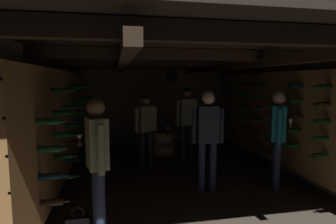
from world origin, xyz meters
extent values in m
plane|color=#473D33|center=(0.00, 0.00, 0.00)|extent=(8.40, 8.40, 0.00)
cube|color=gray|center=(0.00, 3.23, 1.18)|extent=(4.72, 0.06, 2.35)
cube|color=gray|center=(-2.33, 0.00, 1.18)|extent=(0.06, 6.40, 2.35)
cube|color=gray|center=(2.33, 0.00, 1.18)|extent=(0.06, 6.40, 2.35)
cube|color=black|center=(0.00, 0.00, 2.38)|extent=(4.72, 6.52, 0.06)
cube|color=#2D2116|center=(0.00, -2.80, 2.26)|extent=(4.60, 0.14, 0.16)
cube|color=#2D2116|center=(0.00, -0.93, 2.26)|extent=(4.60, 0.14, 0.16)
cube|color=#2D2116|center=(0.00, 0.93, 2.26)|extent=(4.60, 0.14, 0.16)
cube|color=#2D2116|center=(0.00, 2.80, 2.26)|extent=(4.60, 0.14, 0.16)
cube|color=#2D2116|center=(-1.03, 0.00, 2.15)|extent=(0.12, 6.40, 0.12)
cube|color=#2D2116|center=(1.03, 0.00, 2.15)|extent=(0.12, 6.40, 0.12)
cylinder|color=white|center=(0.53, 3.19, 2.01)|extent=(0.31, 0.02, 0.31)
cylinder|color=#2D2314|center=(0.53, 3.17, 2.01)|extent=(0.34, 0.01, 0.34)
cube|color=black|center=(0.53, 3.17, 2.01)|extent=(0.06, 0.01, 0.10)
cube|color=black|center=(0.53, 3.17, 2.01)|extent=(0.13, 0.01, 0.13)
cube|color=olive|center=(-2.14, 0.15, 1.15)|extent=(0.32, 5.50, 1.80)
cylinder|color=black|center=(-1.88, -1.81, 0.55)|extent=(0.28, 0.07, 0.07)
cylinder|color=black|center=(-1.70, -1.81, 0.55)|extent=(0.07, 0.03, 0.03)
cylinder|color=#143819|center=(-1.88, -1.01, 0.55)|extent=(0.28, 0.07, 0.07)
cylinder|color=#143819|center=(-1.70, -1.01, 0.55)|extent=(0.07, 0.03, 0.03)
cylinder|color=#0F2838|center=(-1.88, -0.23, 0.55)|extent=(0.28, 0.07, 0.07)
cylinder|color=#0F2838|center=(-1.70, -0.23, 0.55)|extent=(0.07, 0.03, 0.03)
cylinder|color=#143819|center=(-1.88, 1.32, 0.55)|extent=(0.28, 0.07, 0.07)
cylinder|color=#143819|center=(-1.70, 1.32, 0.55)|extent=(0.07, 0.03, 0.03)
cylinder|color=#0F2838|center=(-1.88, -1.82, 0.85)|extent=(0.28, 0.07, 0.07)
cylinder|color=#0F2838|center=(-1.70, -1.82, 0.85)|extent=(0.07, 0.03, 0.03)
cylinder|color=#143819|center=(-1.88, -1.04, 0.85)|extent=(0.28, 0.07, 0.07)
cylinder|color=#143819|center=(-1.70, -1.04, 0.85)|extent=(0.07, 0.03, 0.03)
cylinder|color=black|center=(-1.88, -0.24, 0.85)|extent=(0.28, 0.07, 0.07)
cylinder|color=black|center=(-1.70, -0.24, 0.85)|extent=(0.07, 0.03, 0.03)
cylinder|color=#194723|center=(-1.88, 0.55, 0.85)|extent=(0.28, 0.07, 0.07)
cylinder|color=#194723|center=(-1.70, 0.55, 0.85)|extent=(0.07, 0.03, 0.03)
cylinder|color=#143819|center=(-1.88, 1.32, 0.85)|extent=(0.28, 0.07, 0.07)
cylinder|color=#143819|center=(-1.70, 1.32, 0.85)|extent=(0.07, 0.03, 0.03)
cylinder|color=#194723|center=(-1.88, -1.81, 1.15)|extent=(0.28, 0.07, 0.07)
cylinder|color=#194723|center=(-1.70, -1.81, 1.15)|extent=(0.07, 0.03, 0.03)
cylinder|color=#194723|center=(-1.88, -1.02, 1.15)|extent=(0.28, 0.07, 0.07)
cylinder|color=#194723|center=(-1.70, -1.02, 1.15)|extent=(0.07, 0.03, 0.03)
cylinder|color=#143819|center=(-1.88, -0.24, 1.15)|extent=(0.28, 0.07, 0.07)
cylinder|color=#143819|center=(-1.70, -0.24, 1.15)|extent=(0.07, 0.03, 0.03)
cylinder|color=#0F2838|center=(-1.88, 0.55, 1.15)|extent=(0.28, 0.07, 0.07)
cylinder|color=#0F2838|center=(-1.70, 0.55, 1.15)|extent=(0.07, 0.03, 0.03)
cylinder|color=#194723|center=(-1.88, 1.32, 1.15)|extent=(0.28, 0.07, 0.07)
cylinder|color=#194723|center=(-1.70, 1.32, 1.15)|extent=(0.07, 0.03, 0.03)
cylinder|color=#194723|center=(-1.88, -1.81, 1.45)|extent=(0.28, 0.07, 0.07)
cylinder|color=#194723|center=(-1.70, -1.81, 1.45)|extent=(0.07, 0.03, 0.03)
cylinder|color=#143819|center=(-1.88, -1.04, 1.45)|extent=(0.28, 0.07, 0.07)
cylinder|color=#143819|center=(-1.70, -1.04, 1.45)|extent=(0.07, 0.03, 0.03)
cylinder|color=#194723|center=(-1.88, -0.26, 1.45)|extent=(0.28, 0.07, 0.07)
cylinder|color=#194723|center=(-1.70, -0.26, 1.45)|extent=(0.07, 0.03, 0.03)
cylinder|color=#143819|center=(-1.88, 0.53, 1.45)|extent=(0.28, 0.07, 0.07)
cylinder|color=#143819|center=(-1.70, 0.53, 1.45)|extent=(0.07, 0.03, 0.03)
cylinder|color=#194723|center=(-1.88, 1.32, 1.45)|extent=(0.28, 0.07, 0.07)
cylinder|color=#194723|center=(-1.70, 1.32, 1.45)|extent=(0.07, 0.03, 0.03)
cylinder|color=#194723|center=(-1.88, 2.11, 1.45)|extent=(0.28, 0.07, 0.07)
cylinder|color=#194723|center=(-1.70, 2.11, 1.45)|extent=(0.07, 0.03, 0.03)
cylinder|color=#143819|center=(-1.88, -1.03, 1.75)|extent=(0.28, 0.07, 0.07)
cylinder|color=#143819|center=(-1.70, -1.03, 1.75)|extent=(0.07, 0.03, 0.03)
cylinder|color=#143819|center=(-1.88, 0.53, 1.75)|extent=(0.28, 0.07, 0.07)
cylinder|color=#143819|center=(-1.70, 0.53, 1.75)|extent=(0.07, 0.03, 0.03)
cylinder|color=#194723|center=(-1.88, 1.32, 1.75)|extent=(0.28, 0.07, 0.07)
cylinder|color=#194723|center=(-1.70, 1.32, 1.75)|extent=(0.07, 0.03, 0.03)
cylinder|color=#194723|center=(-1.88, 2.12, 1.75)|extent=(0.28, 0.07, 0.07)
cylinder|color=#194723|center=(-1.70, 2.12, 1.75)|extent=(0.07, 0.03, 0.03)
cube|color=olive|center=(-1.99, 0.15, 0.40)|extent=(0.02, 5.50, 0.02)
cube|color=olive|center=(-1.99, 0.15, 0.70)|extent=(0.02, 5.50, 0.02)
cube|color=olive|center=(-1.99, 0.15, 1.00)|extent=(0.02, 5.50, 0.02)
cube|color=olive|center=(-1.99, 0.15, 1.30)|extent=(0.02, 5.50, 0.02)
cube|color=olive|center=(-1.99, 0.15, 1.60)|extent=(0.02, 5.50, 0.02)
cube|color=olive|center=(-1.99, 0.15, 1.90)|extent=(0.02, 5.50, 0.02)
cube|color=olive|center=(2.14, 0.15, 1.15)|extent=(0.32, 5.50, 1.80)
cylinder|color=black|center=(1.88, -0.16, 0.51)|extent=(0.28, 0.07, 0.07)
cylinder|color=black|center=(1.70, -0.16, 0.51)|extent=(0.07, 0.03, 0.03)
cylinder|color=#143819|center=(1.88, 0.46, 0.51)|extent=(0.28, 0.07, 0.07)
cylinder|color=#143819|center=(1.70, 0.46, 0.51)|extent=(0.07, 0.03, 0.03)
cylinder|color=black|center=(1.88, 1.67, 0.51)|extent=(0.28, 0.07, 0.07)
cylinder|color=black|center=(1.70, 1.67, 0.51)|extent=(0.07, 0.03, 0.03)
cylinder|color=#194723|center=(1.88, 2.30, 0.51)|extent=(0.28, 0.07, 0.07)
cylinder|color=#194723|center=(1.70, 2.30, 0.51)|extent=(0.07, 0.03, 0.03)
cylinder|color=#143819|center=(1.88, -1.39, 0.76)|extent=(0.28, 0.07, 0.07)
cylinder|color=#143819|center=(1.70, -1.39, 0.76)|extent=(0.07, 0.03, 0.03)
cylinder|color=#194723|center=(1.88, -0.76, 0.76)|extent=(0.28, 0.07, 0.07)
cylinder|color=#194723|center=(1.70, -0.76, 0.76)|extent=(0.07, 0.03, 0.03)
cylinder|color=#143819|center=(1.88, -0.14, 0.76)|extent=(0.28, 0.07, 0.07)
cylinder|color=#143819|center=(1.70, -0.14, 0.76)|extent=(0.07, 0.03, 0.03)
cylinder|color=black|center=(1.88, 0.47, 0.76)|extent=(0.28, 0.07, 0.07)
cylinder|color=black|center=(1.70, 0.47, 0.76)|extent=(0.07, 0.03, 0.03)
cylinder|color=#143819|center=(1.88, 1.05, 0.76)|extent=(0.28, 0.07, 0.07)
cylinder|color=#143819|center=(1.70, 1.05, 0.76)|extent=(0.07, 0.03, 0.03)
cylinder|color=black|center=(1.88, 2.28, 0.76)|extent=(0.28, 0.07, 0.07)
cylinder|color=black|center=(1.70, 2.28, 0.76)|extent=(0.07, 0.03, 0.03)
cylinder|color=#194723|center=(1.88, -1.39, 1.02)|extent=(0.28, 0.07, 0.07)
cylinder|color=#194723|center=(1.70, -1.39, 1.02)|extent=(0.07, 0.03, 0.03)
cylinder|color=#194723|center=(1.88, -0.75, 1.02)|extent=(0.28, 0.07, 0.07)
cylinder|color=#194723|center=(1.70, -0.75, 1.02)|extent=(0.07, 0.03, 0.03)
cylinder|color=#143819|center=(1.88, -0.16, 1.02)|extent=(0.28, 0.07, 0.07)
cylinder|color=#143819|center=(1.70, -0.16, 1.02)|extent=(0.07, 0.03, 0.03)
cylinder|color=#194723|center=(1.88, 0.47, 1.02)|extent=(0.28, 0.07, 0.07)
cylinder|color=#194723|center=(1.70, 0.47, 1.02)|extent=(0.07, 0.03, 0.03)
cylinder|color=#0F2838|center=(1.88, 1.05, 1.02)|extent=(0.28, 0.07, 0.07)
cylinder|color=#0F2838|center=(1.70, 1.05, 1.02)|extent=(0.07, 0.03, 0.03)
cylinder|color=#194723|center=(1.88, 1.69, 1.02)|extent=(0.28, 0.07, 0.07)
cylinder|color=#194723|center=(1.70, 1.69, 1.02)|extent=(0.07, 0.03, 0.03)
cylinder|color=black|center=(1.88, 2.29, 1.02)|extent=(0.28, 0.07, 0.07)
cylinder|color=black|center=(1.70, 2.29, 1.02)|extent=(0.07, 0.03, 0.03)
cylinder|color=#194723|center=(1.88, -1.39, 1.28)|extent=(0.28, 0.07, 0.07)
cylinder|color=#194723|center=(1.70, -1.39, 1.28)|extent=(0.07, 0.03, 0.03)
cylinder|color=black|center=(1.88, -0.78, 1.28)|extent=(0.28, 0.07, 0.07)
cylinder|color=black|center=(1.70, -0.78, 1.28)|extent=(0.07, 0.03, 0.03)
cylinder|color=#143819|center=(1.88, -0.15, 1.28)|extent=(0.28, 0.07, 0.07)
cylinder|color=#143819|center=(1.70, -0.15, 1.28)|extent=(0.07, 0.03, 0.03)
cylinder|color=#194723|center=(1.88, 0.45, 1.28)|extent=(0.28, 0.07, 0.07)
cylinder|color=#194723|center=(1.70, 0.45, 1.28)|extent=(0.07, 0.03, 0.03)
cylinder|color=#143819|center=(1.88, 1.07, 1.28)|extent=(0.28, 0.07, 0.07)
cylinder|color=#143819|center=(1.70, 1.07, 1.28)|extent=(0.07, 0.03, 0.03)
cylinder|color=#143819|center=(1.88, 1.69, 1.28)|extent=(0.28, 0.07, 0.07)
cylinder|color=#143819|center=(1.70, 1.69, 1.28)|extent=(0.07, 0.03, 0.03)
cylinder|color=black|center=(1.88, -1.38, 1.54)|extent=(0.28, 0.07, 0.07)
cylinder|color=black|center=(1.70, -1.38, 1.54)|extent=(0.07, 0.03, 0.03)
cylinder|color=#194723|center=(1.88, -0.77, 1.54)|extent=(0.28, 0.07, 0.07)
cylinder|color=#194723|center=(1.70, -0.77, 1.54)|extent=(0.07, 0.03, 0.03)
cylinder|color=#143819|center=(1.88, -0.16, 1.54)|extent=(0.28, 0.07, 0.07)
cylinder|color=#143819|center=(1.70, -0.16, 1.54)|extent=(0.07, 0.03, 0.03)
cylinder|color=#143819|center=(1.88, 0.47, 1.54)|extent=(0.28, 0.07, 0.07)
cylinder|color=#143819|center=(1.70, 0.47, 1.54)|extent=(0.07, 0.03, 0.03)
cylinder|color=#194723|center=(1.88, 1.08, 1.54)|extent=(0.28, 0.07, 0.07)
cylinder|color=#194723|center=(1.70, 1.08, 1.54)|extent=(0.07, 0.03, 0.03)
cylinder|color=#194723|center=(1.88, 1.68, 1.54)|extent=(0.28, 0.07, 0.07)
cylinder|color=#194723|center=(1.70, 1.68, 1.54)|extent=(0.07, 0.03, 0.03)
cylinder|color=#0F2838|center=(1.88, 2.28, 1.54)|extent=(0.28, 0.07, 0.07)
cylinder|color=#0F2838|center=(1.70, 2.28, 1.54)|extent=(0.07, 0.03, 0.03)
cylinder|color=#143819|center=(1.88, -1.37, 1.79)|extent=(0.28, 0.07, 0.07)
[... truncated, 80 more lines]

